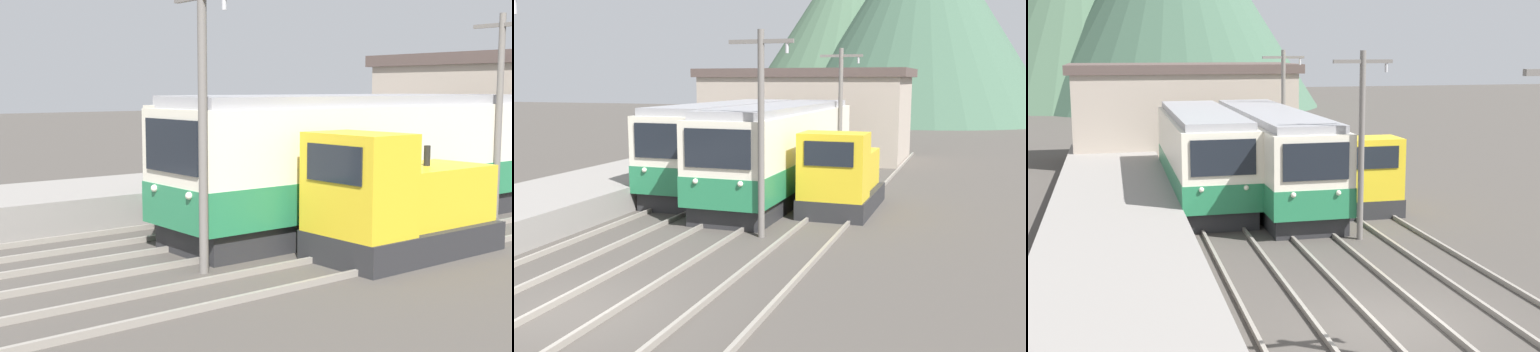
{
  "view_description": "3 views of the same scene",
  "coord_description": "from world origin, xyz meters",
  "views": [
    {
      "loc": [
        14.3,
        -1.33,
        3.99
      ],
      "look_at": [
        0.54,
        9.44,
        1.84
      ],
      "focal_mm": 50.0,
      "sensor_mm": 36.0,
      "label": 1
    },
    {
      "loc": [
        7.82,
        -9.71,
        4.76
      ],
      "look_at": [
        1.45,
        8.63,
        1.66
      ],
      "focal_mm": 42.0,
      "sensor_mm": 36.0,
      "label": 2
    },
    {
      "loc": [
        -6.23,
        -14.77,
        6.3
      ],
      "look_at": [
        -0.18,
        10.08,
        1.71
      ],
      "focal_mm": 50.0,
      "sensor_mm": 36.0,
      "label": 3
    }
  ],
  "objects": [
    {
      "name": "shunting_locomotive",
      "position": [
        3.2,
        11.65,
        1.21
      ],
      "size": [
        2.4,
        4.82,
        3.0
      ],
      "color": "#28282B",
      "rests_on": "ground"
    },
    {
      "name": "catenary_mast_mid",
      "position": [
        1.71,
        7.1,
        3.43
      ],
      "size": [
        2.0,
        0.2,
        6.24
      ],
      "color": "slate",
      "rests_on": "ground"
    },
    {
      "name": "station_building",
      "position": [
        -2.2,
        26.0,
        2.75
      ],
      "size": [
        12.6,
        6.3,
        5.46
      ],
      "color": "#AD9E8E",
      "rests_on": "ground"
    },
    {
      "name": "track_left",
      "position": [
        -2.6,
        0.0,
        0.07
      ],
      "size": [
        1.54,
        60.0,
        0.14
      ],
      "color": "gray",
      "rests_on": "ground"
    },
    {
      "name": "commuter_train_center",
      "position": [
        0.2,
        13.9,
        1.76
      ],
      "size": [
        2.84,
        13.48,
        3.79
      ],
      "color": "#28282B",
      "rests_on": "ground"
    },
    {
      "name": "track_center",
      "position": [
        0.2,
        0.0,
        0.07
      ],
      "size": [
        1.54,
        60.0,
        0.14
      ],
      "color": "gray",
      "rests_on": "ground"
    },
    {
      "name": "platform_left",
      "position": [
        -6.25,
        0.0,
        0.47
      ],
      "size": [
        4.5,
        54.0,
        0.93
      ],
      "primitive_type": "cube",
      "color": "gray",
      "rests_on": "ground"
    },
    {
      "name": "track_right",
      "position": [
        3.2,
        0.0,
        0.07
      ],
      "size": [
        1.54,
        60.0,
        0.14
      ],
      "color": "gray",
      "rests_on": "ground"
    },
    {
      "name": "ground_plane",
      "position": [
        0.0,
        0.0,
        0.0
      ],
      "size": [
        200.0,
        200.0,
        0.0
      ],
      "primitive_type": "plane",
      "color": "#47423D"
    },
    {
      "name": "commuter_train_left",
      "position": [
        -2.6,
        14.58,
        1.75
      ],
      "size": [
        2.84,
        11.66,
        3.79
      ],
      "color": "#28282B",
      "rests_on": "ground"
    },
    {
      "name": "catenary_mast_far",
      "position": [
        1.71,
        17.96,
        3.43
      ],
      "size": [
        2.0,
        0.2,
        6.24
      ],
      "color": "slate",
      "rests_on": "ground"
    }
  ]
}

